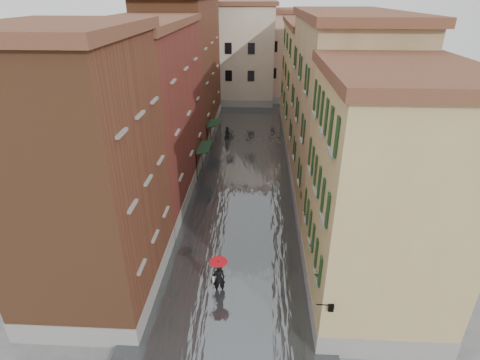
# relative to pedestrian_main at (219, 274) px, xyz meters

# --- Properties ---
(ground) EXTENTS (120.00, 120.00, 0.00)m
(ground) POSITION_rel_pedestrian_main_xyz_m (0.71, 2.22, -1.25)
(ground) COLOR #525254
(ground) RESTS_ON ground
(floodwater) EXTENTS (10.00, 60.00, 0.20)m
(floodwater) POSITION_rel_pedestrian_main_xyz_m (0.71, 15.22, -1.15)
(floodwater) COLOR #474B4E
(floodwater) RESTS_ON ground
(building_left_near) EXTENTS (6.00, 8.00, 13.00)m
(building_left_near) POSITION_rel_pedestrian_main_xyz_m (-6.29, 0.22, 5.25)
(building_left_near) COLOR brown
(building_left_near) RESTS_ON ground
(building_left_mid) EXTENTS (6.00, 14.00, 12.50)m
(building_left_mid) POSITION_rel_pedestrian_main_xyz_m (-6.29, 11.22, 5.00)
(building_left_mid) COLOR maroon
(building_left_mid) RESTS_ON ground
(building_left_far) EXTENTS (6.00, 16.00, 14.00)m
(building_left_far) POSITION_rel_pedestrian_main_xyz_m (-6.29, 26.22, 5.75)
(building_left_far) COLOR brown
(building_left_far) RESTS_ON ground
(building_right_near) EXTENTS (6.00, 8.00, 11.50)m
(building_right_near) POSITION_rel_pedestrian_main_xyz_m (7.71, 0.22, 4.50)
(building_right_near) COLOR tan
(building_right_near) RESTS_ON ground
(building_right_mid) EXTENTS (6.00, 14.00, 13.00)m
(building_right_mid) POSITION_rel_pedestrian_main_xyz_m (7.71, 11.22, 5.25)
(building_right_mid) COLOR tan
(building_right_mid) RESTS_ON ground
(building_right_far) EXTENTS (6.00, 16.00, 11.50)m
(building_right_far) POSITION_rel_pedestrian_main_xyz_m (7.71, 26.22, 4.50)
(building_right_far) COLOR tan
(building_right_far) RESTS_ON ground
(building_end_cream) EXTENTS (12.00, 9.00, 13.00)m
(building_end_cream) POSITION_rel_pedestrian_main_xyz_m (-2.29, 40.22, 5.25)
(building_end_cream) COLOR beige
(building_end_cream) RESTS_ON ground
(building_end_pink) EXTENTS (10.00, 9.00, 12.00)m
(building_end_pink) POSITION_rel_pedestrian_main_xyz_m (6.71, 42.22, 4.75)
(building_end_pink) COLOR tan
(building_end_pink) RESTS_ON ground
(awning_near) EXTENTS (1.09, 3.08, 2.80)m
(awning_near) POSITION_rel_pedestrian_main_xyz_m (-2.78, 14.68, 1.22)
(awning_near) COLOR #16331D
(awning_near) RESTS_ON ground
(awning_far) EXTENTS (1.09, 2.71, 2.80)m
(awning_far) POSITION_rel_pedestrian_main_xyz_m (-2.78, 21.34, 1.21)
(awning_far) COLOR #16331D
(awning_far) RESTS_ON ground
(wall_lantern) EXTENTS (0.71, 0.22, 0.35)m
(wall_lantern) POSITION_rel_pedestrian_main_xyz_m (5.04, -3.78, 1.75)
(wall_lantern) COLOR black
(wall_lantern) RESTS_ON ground
(window_planters) EXTENTS (0.59, 8.37, 0.84)m
(window_planters) POSITION_rel_pedestrian_main_xyz_m (4.83, 1.49, 2.26)
(window_planters) COLOR brown
(window_planters) RESTS_ON ground
(pedestrian_main) EXTENTS (0.99, 0.99, 2.06)m
(pedestrian_main) POSITION_rel_pedestrian_main_xyz_m (0.00, 0.00, 0.00)
(pedestrian_main) COLOR black
(pedestrian_main) RESTS_ON ground
(pedestrian_far) EXTENTS (0.91, 0.79, 1.61)m
(pedestrian_far) POSITION_rel_pedestrian_main_xyz_m (-1.43, 22.86, -0.45)
(pedestrian_far) COLOR black
(pedestrian_far) RESTS_ON ground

